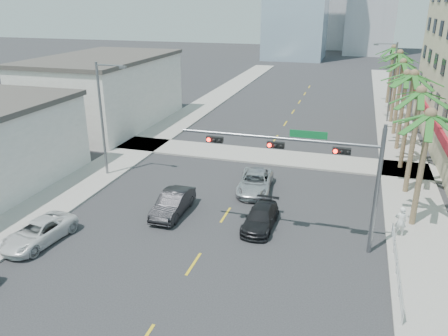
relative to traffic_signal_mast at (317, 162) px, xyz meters
name	(u,v)px	position (x,y,z in m)	size (l,w,h in m)	color
ground	(162,311)	(-5.78, -7.95, -5.06)	(260.00, 260.00, 0.00)	#262628
sidewalk_right	(407,179)	(6.22, 12.05, -4.99)	(4.00, 120.00, 0.15)	gray
sidewalk_left	(134,151)	(-17.78, 12.05, -4.99)	(4.00, 120.00, 0.15)	gray
sidewalk_cross	(264,156)	(-5.78, 14.05, -4.99)	(80.00, 4.00, 0.15)	gray
building_left_far	(105,93)	(-25.28, 20.05, -1.46)	(11.00, 18.00, 7.20)	beige
traffic_signal_mast	(317,162)	(0.00, 0.00, 0.00)	(11.12, 0.54, 7.20)	slate
palm_tree_0	(430,116)	(5.82, 4.05, 2.02)	(4.80, 4.80, 7.80)	brown
palm_tree_1	(421,92)	(5.82, 9.25, 2.37)	(4.80, 4.80, 8.16)	brown
palm_tree_2	(414,75)	(5.82, 14.45, 2.72)	(4.80, 4.80, 8.52)	brown
palm_tree_3	(407,74)	(5.82, 19.65, 2.02)	(4.80, 4.80, 7.80)	brown
palm_tree_4	(403,63)	(5.82, 24.85, 2.37)	(4.80, 4.80, 8.16)	brown
palm_tree_5	(400,54)	(5.82, 30.05, 2.72)	(4.80, 4.80, 8.52)	brown
palm_tree_6	(396,55)	(5.82, 35.25, 2.02)	(4.80, 4.80, 7.80)	brown
palm_tree_7	(394,48)	(5.82, 40.45, 2.37)	(4.80, 4.80, 8.16)	brown
streetlight_left	(104,114)	(-16.78, 6.05, 0.00)	(2.55, 0.25, 9.00)	slate
streetlight_right	(391,78)	(5.21, 30.05, 0.00)	(2.55, 0.25, 9.00)	slate
guardrail	(397,265)	(4.52, -1.95, -4.39)	(0.08, 8.08, 1.00)	silver
car_parked_far	(38,232)	(-15.18, -4.44, -4.40)	(2.18, 4.73, 1.32)	silver
car_lane_left	(173,203)	(-9.16, 1.24, -4.31)	(1.59, 4.57, 1.51)	black
car_lane_center	(255,182)	(-4.82, 6.44, -4.36)	(2.34, 5.08, 1.41)	silver
car_lane_right	(261,218)	(-3.25, 1.13, -4.44)	(1.76, 4.32, 1.25)	black
pedestrian	(401,221)	(4.91, 2.23, -3.98)	(0.68, 0.45, 1.87)	white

